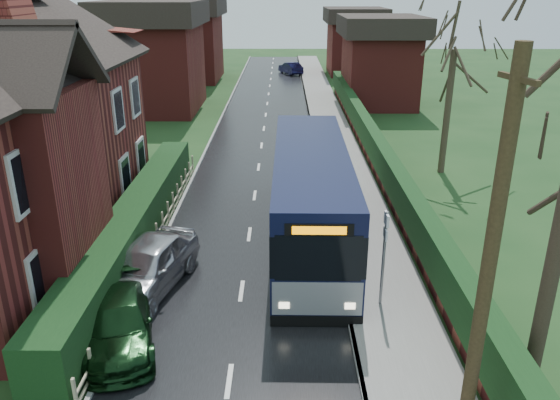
{
  "coord_description": "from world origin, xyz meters",
  "views": [
    {
      "loc": [
        1.24,
        -12.19,
        8.52
      ],
      "look_at": [
        1.14,
        4.92,
        1.8
      ],
      "focal_mm": 35.0,
      "sensor_mm": 36.0,
      "label": 1
    }
  ],
  "objects_px": {
    "telegraph_pole": "(488,270)",
    "car_silver": "(147,266)",
    "bus_stop_sign": "(384,246)",
    "car_green": "(120,322)",
    "bus": "(311,198)"
  },
  "relations": [
    {
      "from": "telegraph_pole",
      "to": "car_silver",
      "type": "bearing_deg",
      "value": 130.57
    },
    {
      "from": "bus_stop_sign",
      "to": "telegraph_pole",
      "type": "distance_m",
      "value": 5.41
    },
    {
      "from": "bus_stop_sign",
      "to": "telegraph_pole",
      "type": "relative_size",
      "value": 0.38
    },
    {
      "from": "car_silver",
      "to": "car_green",
      "type": "distance_m",
      "value": 2.67
    },
    {
      "from": "car_green",
      "to": "telegraph_pole",
      "type": "distance_m",
      "value": 9.02
    },
    {
      "from": "bus",
      "to": "telegraph_pole",
      "type": "height_order",
      "value": "telegraph_pole"
    },
    {
      "from": "bus_stop_sign",
      "to": "telegraph_pole",
      "type": "xyz_separation_m",
      "value": [
        0.8,
        -4.97,
        1.99
      ]
    },
    {
      "from": "bus",
      "to": "car_silver",
      "type": "xyz_separation_m",
      "value": [
        -5.0,
        -3.4,
        -0.88
      ]
    },
    {
      "from": "car_silver",
      "to": "telegraph_pole",
      "type": "bearing_deg",
      "value": -23.81
    },
    {
      "from": "bus",
      "to": "car_silver",
      "type": "relative_size",
      "value": 2.44
    },
    {
      "from": "bus",
      "to": "bus_stop_sign",
      "type": "distance_m",
      "value": 4.77
    },
    {
      "from": "bus_stop_sign",
      "to": "car_green",
      "type": "bearing_deg",
      "value": -166.92
    },
    {
      "from": "telegraph_pole",
      "to": "car_green",
      "type": "bearing_deg",
      "value": 145.48
    },
    {
      "from": "bus_stop_sign",
      "to": "bus",
      "type": "bearing_deg",
      "value": 111.8
    },
    {
      "from": "bus",
      "to": "bus_stop_sign",
      "type": "xyz_separation_m",
      "value": [
        1.8,
        -4.4,
        0.3
      ]
    }
  ]
}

